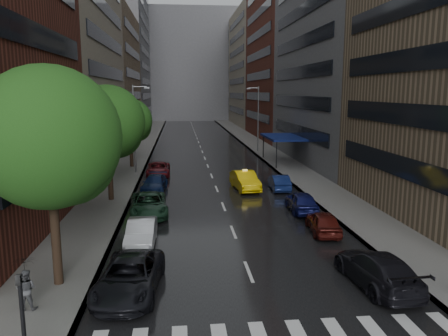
{
  "coord_description": "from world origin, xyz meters",
  "views": [
    {
      "loc": [
        -3.18,
        -15.46,
        8.52
      ],
      "look_at": [
        0.0,
        15.64,
        3.0
      ],
      "focal_mm": 35.0,
      "sensor_mm": 36.0,
      "label": 1
    }
  ],
  "objects": [
    {
      "name": "parked_cars_right",
      "position": [
        5.4,
        9.68,
        0.73
      ],
      "size": [
        2.54,
        24.02,
        1.55
      ],
      "color": "black",
      "rests_on": "ground"
    },
    {
      "name": "taxi",
      "position": [
        2.44,
        21.5,
        0.82
      ],
      "size": [
        2.26,
        5.13,
        1.64
      ],
      "primitive_type": "imported",
      "rotation": [
        0.0,
        0.0,
        0.11
      ],
      "color": "yellow",
      "rests_on": "ground"
    },
    {
      "name": "tree_far",
      "position": [
        -8.6,
        33.87,
        5.3
      ],
      "size": [
        4.86,
        4.86,
        7.75
      ],
      "color": "#382619",
      "rests_on": "ground"
    },
    {
      "name": "tree_near",
      "position": [
        -8.6,
        3.28,
        6.6
      ],
      "size": [
        6.05,
        6.05,
        9.64
      ],
      "color": "#382619",
      "rests_on": "ground"
    },
    {
      "name": "sidewalk_right",
      "position": [
        9.0,
        50.0,
        0.07
      ],
      "size": [
        4.0,
        140.0,
        0.15
      ],
      "primitive_type": "cube",
      "color": "gray",
      "rests_on": "ground"
    },
    {
      "name": "building_far",
      "position": [
        0.0,
        118.0,
        16.0
      ],
      "size": [
        40.0,
        14.0,
        32.0
      ],
      "primitive_type": "cube",
      "color": "slate",
      "rests_on": "ground"
    },
    {
      "name": "sidewalk_left",
      "position": [
        -9.0,
        50.0,
        0.07
      ],
      "size": [
        4.0,
        140.0,
        0.15
      ],
      "primitive_type": "cube",
      "color": "gray",
      "rests_on": "ground"
    },
    {
      "name": "buildings_right",
      "position": [
        15.0,
        56.7,
        15.03
      ],
      "size": [
        8.05,
        109.1,
        36.0
      ],
      "color": "#937A5B",
      "rests_on": "ground"
    },
    {
      "name": "street_lamp_left",
      "position": [
        -7.72,
        30.0,
        4.89
      ],
      "size": [
        1.74,
        0.22,
        9.0
      ],
      "color": "gray",
      "rests_on": "sidewalk_left"
    },
    {
      "name": "parked_cars_left",
      "position": [
        -5.4,
        14.49,
        0.72
      ],
      "size": [
        2.96,
        31.74,
        1.51
      ],
      "color": "black",
      "rests_on": "ground"
    },
    {
      "name": "road",
      "position": [
        0.0,
        50.0,
        0.01
      ],
      "size": [
        14.0,
        140.0,
        0.01
      ],
      "primitive_type": "cube",
      "color": "black",
      "rests_on": "ground"
    },
    {
      "name": "street_lamp_right",
      "position": [
        7.72,
        45.0,
        4.89
      ],
      "size": [
        1.74,
        0.22,
        9.0
      ],
      "color": "gray",
      "rests_on": "sidewalk_right"
    },
    {
      "name": "buildings_left",
      "position": [
        -15.0,
        58.79,
        15.99
      ],
      "size": [
        8.0,
        108.0,
        38.0
      ],
      "color": "maroon",
      "rests_on": "ground"
    },
    {
      "name": "traffic_light",
      "position": [
        -7.6,
        -3.76,
        2.23
      ],
      "size": [
        0.18,
        0.15,
        3.45
      ],
      "color": "black",
      "rests_on": "sidewalk_left"
    },
    {
      "name": "ped_black_umbrella",
      "position": [
        -9.2,
        1.02,
        1.39
      ],
      "size": [
        0.96,
        0.98,
        2.09
      ],
      "color": "#57585D",
      "rests_on": "sidewalk_left"
    },
    {
      "name": "ground",
      "position": [
        0.0,
        0.0,
        0.0
      ],
      "size": [
        220.0,
        220.0,
        0.0
      ],
      "primitive_type": "plane",
      "color": "gray",
      "rests_on": "ground"
    },
    {
      "name": "tree_mid",
      "position": [
        -8.6,
        18.53,
        6.18
      ],
      "size": [
        5.66,
        5.66,
        9.03
      ],
      "color": "#382619",
      "rests_on": "ground"
    },
    {
      "name": "awning",
      "position": [
        8.98,
        35.0,
        3.13
      ],
      "size": [
        4.0,
        8.0,
        3.12
      ],
      "color": "navy",
      "rests_on": "sidewalk_right"
    }
  ]
}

